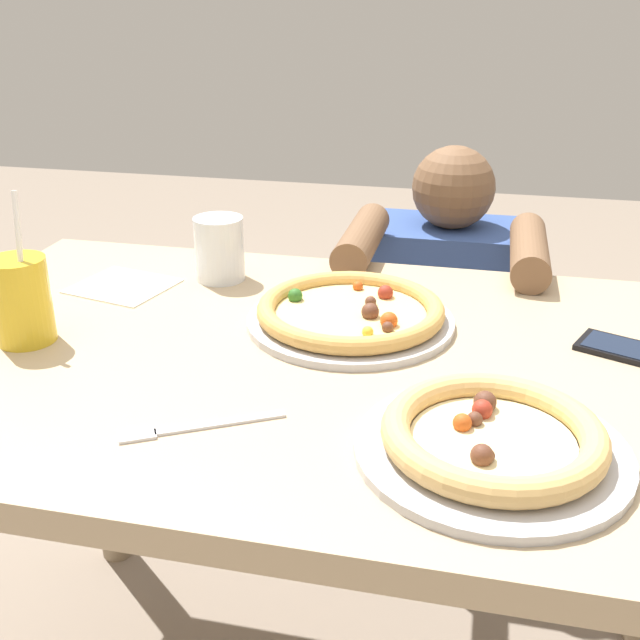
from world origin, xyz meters
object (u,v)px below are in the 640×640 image
at_px(fork, 195,427).
at_px(diner_seated, 441,360).
at_px(cell_phone, 632,351).
at_px(pizza_far, 351,313).
at_px(drink_cup_colored, 22,300).
at_px(pizza_near, 492,439).
at_px(water_cup_clear, 219,248).

height_order(fork, diner_seated, diner_seated).
bearing_deg(cell_phone, fork, -148.66).
xyz_separation_m(pizza_far, drink_cup_colored, (-0.46, -0.16, 0.05)).
height_order(pizza_near, drink_cup_colored, drink_cup_colored).
bearing_deg(pizza_near, pizza_far, 124.79).
height_order(pizza_far, water_cup_clear, water_cup_clear).
bearing_deg(drink_cup_colored, water_cup_clear, 58.08).
xyz_separation_m(drink_cup_colored, cell_phone, (0.88, 0.15, -0.06)).
distance_m(pizza_near, cell_phone, 0.37).
bearing_deg(cell_phone, pizza_far, 178.37).
height_order(pizza_near, pizza_far, pizza_near).
relative_size(cell_phone, diner_seated, 0.18).
relative_size(pizza_far, water_cup_clear, 2.84).
bearing_deg(drink_cup_colored, pizza_far, 19.55).
xyz_separation_m(cell_phone, diner_seated, (-0.30, 0.56, -0.32)).
height_order(water_cup_clear, fork, water_cup_clear).
distance_m(pizza_near, drink_cup_colored, 0.71).
relative_size(pizza_far, cell_phone, 1.95).
bearing_deg(pizza_near, cell_phone, 57.98).
height_order(water_cup_clear, cell_phone, water_cup_clear).
xyz_separation_m(water_cup_clear, diner_seated, (0.39, 0.40, -0.38)).
bearing_deg(cell_phone, pizza_near, -122.02).
bearing_deg(diner_seated, pizza_near, -83.11).
bearing_deg(pizza_near, water_cup_clear, 136.24).
relative_size(fork, diner_seated, 0.20).
relative_size(water_cup_clear, fork, 0.62).
distance_m(pizza_far, cell_phone, 0.42).
bearing_deg(diner_seated, water_cup_clear, -133.93).
bearing_deg(fork, diner_seated, 74.65).
bearing_deg(water_cup_clear, drink_cup_colored, -121.92).
bearing_deg(pizza_far, water_cup_clear, 150.93).
distance_m(drink_cup_colored, diner_seated, 1.00).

